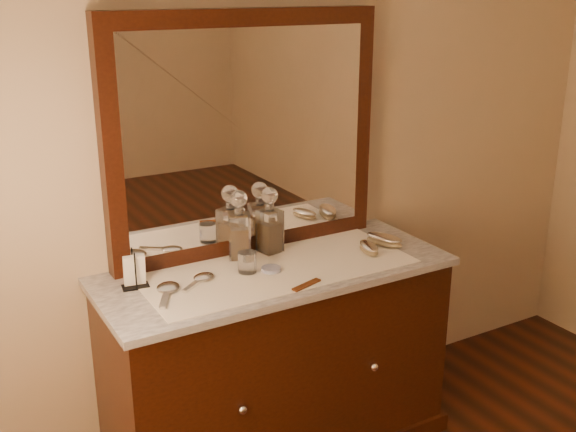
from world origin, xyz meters
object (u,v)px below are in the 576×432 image
object	(u,v)px
decanter_left	(239,232)
brush_far	(384,240)
comb	(306,285)
brush_near	(369,248)
hand_mirror_outer	(168,290)
decanter_right	(270,227)
hand_mirror_inner	(202,278)
napkin_rack	(135,273)
dresser_cabinet	(276,363)
pin_dish	(271,269)
mirror_frame	(246,135)

from	to	relation	value
decanter_left	brush_far	xyz separation A→B (m)	(0.61, -0.19, -0.09)
comb	brush_near	xyz separation A→B (m)	(0.41, 0.16, 0.02)
brush_far	hand_mirror_outer	distance (m)	0.99
decanter_right	hand_mirror_inner	size ratio (longest dim) A/B	1.57
comb	decanter_right	size ratio (longest dim) A/B	0.49
hand_mirror_outer	decanter_right	bearing A→B (deg)	17.79
decanter_left	hand_mirror_inner	distance (m)	0.29
decanter_right	brush_far	bearing A→B (deg)	-21.13
decanter_right	brush_near	distance (m)	0.43
napkin_rack	comb	bearing A→B (deg)	-29.56
comb	brush_near	distance (m)	0.44
dresser_cabinet	pin_dish	bearing A→B (deg)	-143.50
comb	brush_far	bearing A→B (deg)	3.90
dresser_cabinet	pin_dish	world-z (taller)	pin_dish
pin_dish	brush_far	size ratio (longest dim) A/B	0.42
decanter_left	brush_near	world-z (taller)	decanter_left
brush_near	brush_far	bearing A→B (deg)	18.89
pin_dish	hand_mirror_inner	xyz separation A→B (m)	(-0.28, 0.05, 0.00)
comb	decanter_left	size ratio (longest dim) A/B	0.48
hand_mirror_inner	comb	bearing A→B (deg)	-37.04
napkin_rack	decanter_right	world-z (taller)	decanter_right
comb	hand_mirror_inner	world-z (taller)	hand_mirror_inner
pin_dish	dresser_cabinet	bearing A→B (deg)	36.50
decanter_left	hand_mirror_inner	size ratio (longest dim) A/B	1.61
mirror_frame	brush_near	world-z (taller)	mirror_frame
decanter_right	mirror_frame	bearing A→B (deg)	125.53
mirror_frame	brush_far	bearing A→B (deg)	-26.69
mirror_frame	napkin_rack	bearing A→B (deg)	-165.21
dresser_cabinet	decanter_left	size ratio (longest dim) A/B	4.78
comb	brush_far	distance (m)	0.56
comb	decanter_right	bearing A→B (deg)	65.63
decanter_left	brush_far	bearing A→B (deg)	-16.86
hand_mirror_inner	decanter_right	bearing A→B (deg)	19.84
brush_near	dresser_cabinet	bearing A→B (deg)	171.94
decanter_left	dresser_cabinet	bearing A→B (deg)	-63.83
dresser_cabinet	brush_far	xyz separation A→B (m)	(0.53, -0.02, 0.47)
mirror_frame	napkin_rack	world-z (taller)	mirror_frame
decanter_left	mirror_frame	bearing A→B (deg)	45.48
dresser_cabinet	comb	size ratio (longest dim) A/B	10.03
decanter_left	hand_mirror_outer	xyz separation A→B (m)	(-0.38, -0.17, -0.10)
dresser_cabinet	napkin_rack	xyz separation A→B (m)	(-0.55, 0.10, 0.50)
brush_near	decanter_right	bearing A→B (deg)	148.60
brush_near	hand_mirror_inner	xyz separation A→B (m)	(-0.73, 0.08, -0.01)
mirror_frame	hand_mirror_outer	world-z (taller)	mirror_frame
mirror_frame	hand_mirror_inner	size ratio (longest dim) A/B	6.60
decanter_right	hand_mirror_outer	distance (m)	0.56
mirror_frame	brush_far	distance (m)	0.76
napkin_rack	decanter_right	xyz separation A→B (m)	(0.61, 0.06, 0.05)
napkin_rack	brush_far	distance (m)	1.09
dresser_cabinet	hand_mirror_outer	xyz separation A→B (m)	(-0.46, -0.01, 0.45)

